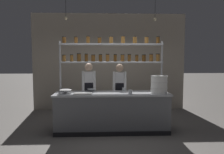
{
  "coord_description": "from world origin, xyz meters",
  "views": [
    {
      "loc": [
        -0.21,
        -5.09,
        1.73
      ],
      "look_at": [
        0.01,
        0.2,
        1.28
      ],
      "focal_mm": 35.0,
      "sensor_mm": 36.0,
      "label": 1
    }
  ],
  "objects_px": {
    "serving_cup_front": "(130,92)",
    "serving_cup_by_board": "(124,90)",
    "chef_left": "(89,90)",
    "prep_bowl_near_left": "(66,90)",
    "container_stack": "(159,84)",
    "prep_bowl_center_back": "(65,92)",
    "spice_shelf_unit": "(112,55)",
    "prep_bowl_center_front": "(92,90)",
    "cutting_board": "(83,94)",
    "chef_center": "(120,90)"
  },
  "relations": [
    {
      "from": "container_stack",
      "to": "prep_bowl_center_back",
      "type": "distance_m",
      "value": 2.19
    },
    {
      "from": "prep_bowl_center_front",
      "to": "serving_cup_front",
      "type": "height_order",
      "value": "serving_cup_front"
    },
    {
      "from": "chef_left",
      "to": "cutting_board",
      "type": "relative_size",
      "value": 4.03
    },
    {
      "from": "spice_shelf_unit",
      "to": "prep_bowl_center_back",
      "type": "bearing_deg",
      "value": -162.02
    },
    {
      "from": "serving_cup_by_board",
      "to": "serving_cup_front",
      "type": "bearing_deg",
      "value": -77.1
    },
    {
      "from": "spice_shelf_unit",
      "to": "serving_cup_front",
      "type": "distance_m",
      "value": 1.08
    },
    {
      "from": "prep_bowl_near_left",
      "to": "prep_bowl_center_front",
      "type": "relative_size",
      "value": 1.03
    },
    {
      "from": "chef_center",
      "to": "cutting_board",
      "type": "relative_size",
      "value": 3.96
    },
    {
      "from": "chef_center",
      "to": "prep_bowl_center_back",
      "type": "bearing_deg",
      "value": -149.14
    },
    {
      "from": "prep_bowl_center_front",
      "to": "container_stack",
      "type": "bearing_deg",
      "value": -13.48
    },
    {
      "from": "spice_shelf_unit",
      "to": "cutting_board",
      "type": "distance_m",
      "value": 1.23
    },
    {
      "from": "chef_center",
      "to": "prep_bowl_center_back",
      "type": "xyz_separation_m",
      "value": [
        -1.32,
        -0.64,
        0.06
      ]
    },
    {
      "from": "spice_shelf_unit",
      "to": "serving_cup_by_board",
      "type": "relative_size",
      "value": 30.52
    },
    {
      "from": "chef_center",
      "to": "serving_cup_by_board",
      "type": "xyz_separation_m",
      "value": [
        0.08,
        -0.37,
        0.06
      ]
    },
    {
      "from": "container_stack",
      "to": "serving_cup_front",
      "type": "xyz_separation_m",
      "value": [
        -0.68,
        -0.1,
        -0.16
      ]
    },
    {
      "from": "spice_shelf_unit",
      "to": "container_stack",
      "type": "height_order",
      "value": "spice_shelf_unit"
    },
    {
      "from": "cutting_board",
      "to": "prep_bowl_near_left",
      "type": "distance_m",
      "value": 0.67
    },
    {
      "from": "cutting_board",
      "to": "prep_bowl_near_left",
      "type": "relative_size",
      "value": 1.76
    },
    {
      "from": "cutting_board",
      "to": "prep_bowl_center_back",
      "type": "height_order",
      "value": "prep_bowl_center_back"
    },
    {
      "from": "spice_shelf_unit",
      "to": "prep_bowl_center_back",
      "type": "height_order",
      "value": "spice_shelf_unit"
    },
    {
      "from": "chef_center",
      "to": "serving_cup_front",
      "type": "xyz_separation_m",
      "value": [
        0.18,
        -0.83,
        0.07
      ]
    },
    {
      "from": "chef_left",
      "to": "prep_bowl_near_left",
      "type": "distance_m",
      "value": 0.62
    },
    {
      "from": "chef_center",
      "to": "serving_cup_by_board",
      "type": "relative_size",
      "value": 18.79
    },
    {
      "from": "cutting_board",
      "to": "serving_cup_by_board",
      "type": "bearing_deg",
      "value": 24.33
    },
    {
      "from": "serving_cup_front",
      "to": "chef_left",
      "type": "bearing_deg",
      "value": 141.88
    },
    {
      "from": "spice_shelf_unit",
      "to": "prep_bowl_center_back",
      "type": "relative_size",
      "value": 8.69
    },
    {
      "from": "chef_center",
      "to": "prep_bowl_center_front",
      "type": "relative_size",
      "value": 7.18
    },
    {
      "from": "spice_shelf_unit",
      "to": "chef_center",
      "type": "distance_m",
      "value": 0.97
    },
    {
      "from": "prep_bowl_center_front",
      "to": "cutting_board",
      "type": "bearing_deg",
      "value": -111.12
    },
    {
      "from": "prep_bowl_near_left",
      "to": "serving_cup_front",
      "type": "bearing_deg",
      "value": -17.76
    },
    {
      "from": "spice_shelf_unit",
      "to": "serving_cup_by_board",
      "type": "xyz_separation_m",
      "value": [
        0.29,
        -0.09,
        -0.85
      ]
    },
    {
      "from": "serving_cup_front",
      "to": "serving_cup_by_board",
      "type": "xyz_separation_m",
      "value": [
        -0.1,
        0.46,
        -0.01
      ]
    },
    {
      "from": "serving_cup_by_board",
      "to": "prep_bowl_near_left",
      "type": "bearing_deg",
      "value": 178.6
    },
    {
      "from": "container_stack",
      "to": "serving_cup_by_board",
      "type": "relative_size",
      "value": 4.91
    },
    {
      "from": "chef_left",
      "to": "serving_cup_by_board",
      "type": "relative_size",
      "value": 19.08
    },
    {
      "from": "prep_bowl_near_left",
      "to": "serving_cup_front",
      "type": "xyz_separation_m",
      "value": [
        1.54,
        -0.49,
        0.02
      ]
    },
    {
      "from": "prep_bowl_center_front",
      "to": "serving_cup_front",
      "type": "relative_size",
      "value": 2.18
    },
    {
      "from": "cutting_board",
      "to": "prep_bowl_center_front",
      "type": "distance_m",
      "value": 0.49
    },
    {
      "from": "spice_shelf_unit",
      "to": "prep_bowl_center_front",
      "type": "relative_size",
      "value": 11.66
    },
    {
      "from": "container_stack",
      "to": "prep_bowl_near_left",
      "type": "height_order",
      "value": "container_stack"
    },
    {
      "from": "spice_shelf_unit",
      "to": "prep_bowl_center_front",
      "type": "xyz_separation_m",
      "value": [
        -0.5,
        -0.07,
        -0.86
      ]
    },
    {
      "from": "spice_shelf_unit",
      "to": "prep_bowl_center_front",
      "type": "height_order",
      "value": "spice_shelf_unit"
    },
    {
      "from": "spice_shelf_unit",
      "to": "prep_bowl_center_back",
      "type": "distance_m",
      "value": 1.44
    },
    {
      "from": "container_stack",
      "to": "cutting_board",
      "type": "xyz_separation_m",
      "value": [
        -1.75,
        -0.08,
        -0.2
      ]
    },
    {
      "from": "spice_shelf_unit",
      "to": "container_stack",
      "type": "xyz_separation_m",
      "value": [
        1.08,
        -0.45,
        -0.68
      ]
    },
    {
      "from": "prep_bowl_center_back",
      "to": "serving_cup_by_board",
      "type": "distance_m",
      "value": 1.42
    },
    {
      "from": "prep_bowl_center_back",
      "to": "cutting_board",
      "type": "bearing_deg",
      "value": -21.36
    },
    {
      "from": "prep_bowl_near_left",
      "to": "prep_bowl_center_back",
      "type": "distance_m",
      "value": 0.31
    },
    {
      "from": "chef_left",
      "to": "serving_cup_front",
      "type": "bearing_deg",
      "value": -41.99
    },
    {
      "from": "chef_center",
      "to": "prep_bowl_center_back",
      "type": "distance_m",
      "value": 1.46
    }
  ]
}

